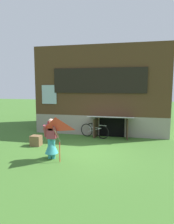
{
  "coord_description": "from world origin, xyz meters",
  "views": [
    {
      "loc": [
        1.82,
        -8.19,
        2.87
      ],
      "look_at": [
        -0.18,
        0.81,
        1.65
      ],
      "focal_mm": 32.48,
      "sensor_mm": 36.0,
      "label": 1
    }
  ],
  "objects_px": {
    "kite": "(56,129)",
    "wooden_crate": "(36,141)",
    "person": "(51,142)",
    "bicycle_silver": "(94,131)"
  },
  "relations": [
    {
      "from": "wooden_crate",
      "to": "kite",
      "type": "bearing_deg",
      "value": -47.98
    },
    {
      "from": "person",
      "to": "bicycle_silver",
      "type": "bearing_deg",
      "value": 90.36
    },
    {
      "from": "bicycle_silver",
      "to": "kite",
      "type": "bearing_deg",
      "value": -82.39
    },
    {
      "from": "person",
      "to": "kite",
      "type": "distance_m",
      "value": 0.93
    },
    {
      "from": "person",
      "to": "bicycle_silver",
      "type": "distance_m",
      "value": 3.7
    },
    {
      "from": "bicycle_silver",
      "to": "person",
      "type": "bearing_deg",
      "value": -89.79
    },
    {
      "from": "kite",
      "to": "wooden_crate",
      "type": "xyz_separation_m",
      "value": [
        -1.79,
        1.98,
        -1.08
      ]
    },
    {
      "from": "kite",
      "to": "wooden_crate",
      "type": "distance_m",
      "value": 2.88
    },
    {
      "from": "kite",
      "to": "wooden_crate",
      "type": "bearing_deg",
      "value": 132.02
    },
    {
      "from": "bicycle_silver",
      "to": "wooden_crate",
      "type": "relative_size",
      "value": 3.44
    }
  ]
}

